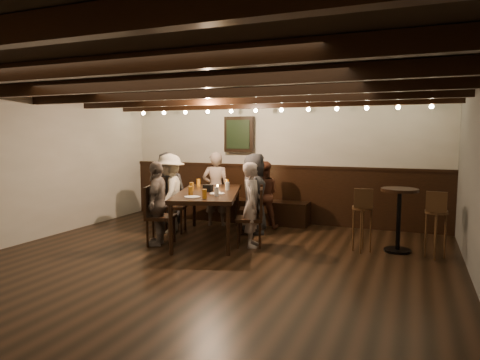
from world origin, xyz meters
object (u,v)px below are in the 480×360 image
at_px(dining_table, 208,195).
at_px(person_right_near, 254,194).
at_px(chair_right_far, 250,229).
at_px(bar_stool_right, 435,233).
at_px(bar_stool_left, 362,228).
at_px(person_bench_centre, 216,189).
at_px(chair_left_far, 160,227).
at_px(chair_right_near, 252,218).
at_px(person_left_near, 170,193).
at_px(person_bench_right, 263,195).
at_px(high_top_table, 399,210).
at_px(person_bench_left, 168,190).
at_px(chair_left_near, 172,216).
at_px(person_right_far, 252,205).
at_px(person_left_far, 157,203).

bearing_deg(dining_table, person_right_near, 30.96).
xyz_separation_m(chair_right_far, bar_stool_right, (2.65, 0.38, 0.08)).
bearing_deg(bar_stool_left, person_bench_centre, 153.56).
bearing_deg(chair_left_far, person_right_near, 121.48).
bearing_deg(person_right_near, person_bench_centre, 51.34).
bearing_deg(person_right_near, chair_left_far, 121.48).
relative_size(chair_left_far, chair_right_near, 1.05).
relative_size(chair_left_far, person_left_near, 0.66).
distance_m(person_left_near, bar_stool_left, 3.35).
xyz_separation_m(person_bench_right, high_top_table, (2.42, -0.80, -0.00)).
relative_size(dining_table, person_bench_left, 1.64).
height_order(dining_table, person_bench_centre, person_bench_centre).
xyz_separation_m(person_bench_left, person_left_near, (0.29, -0.38, -0.01)).
relative_size(chair_left_near, chair_right_near, 1.09).
xyz_separation_m(chair_right_far, person_bench_left, (-1.97, 0.75, 0.43)).
height_order(chair_right_near, bar_stool_right, bar_stool_right).
bearing_deg(person_right_far, bar_stool_left, -97.65).
height_order(chair_left_near, person_left_far, person_left_far).
relative_size(dining_table, chair_left_far, 2.48).
distance_m(chair_left_far, bar_stool_left, 3.12).
distance_m(person_left_far, bar_stool_right, 4.14).
bearing_deg(person_bench_centre, person_bench_left, 9.46).
bearing_deg(person_left_near, person_bench_left, -161.57).
relative_size(chair_left_far, person_bench_left, 0.66).
relative_size(bar_stool_left, bar_stool_right, 1.00).
bearing_deg(person_left_near, chair_left_near, 90.00).
bearing_deg(person_left_far, dining_table, 120.96).
bearing_deg(dining_table, bar_stool_right, -15.77).
height_order(person_bench_left, bar_stool_left, person_bench_left).
xyz_separation_m(chair_right_far, person_right_near, (-0.26, 0.86, 0.43)).
distance_m(person_bench_right, person_left_near, 1.71).
bearing_deg(chair_right_far, chair_right_near, 0.02).
bearing_deg(chair_right_near, chair_left_near, 90.00).
relative_size(dining_table, person_left_near, 1.65).
bearing_deg(bar_stool_right, high_top_table, 168.34).
bearing_deg(bar_stool_left, dining_table, 173.64).
bearing_deg(person_bench_right, bar_stool_right, 143.01).
bearing_deg(bar_stool_right, chair_right_near, 176.56).
bearing_deg(chair_left_far, person_left_far, -90.00).
relative_size(chair_left_near, person_bench_right, 0.77).
xyz_separation_m(chair_right_near, person_bench_centre, (-0.87, 0.34, 0.44)).
xyz_separation_m(person_bench_right, bar_stool_right, (2.92, -0.95, -0.27)).
relative_size(person_left_far, bar_stool_right, 1.38).
xyz_separation_m(chair_left_far, person_right_far, (1.39, 0.48, 0.37)).
xyz_separation_m(person_right_far, bar_stool_left, (1.62, 0.32, -0.30)).
relative_size(person_right_far, high_top_table, 1.38).
distance_m(person_bench_left, person_left_far, 1.36).
distance_m(person_right_near, bar_stool_left, 2.02).
distance_m(chair_right_near, person_right_far, 0.98).
relative_size(person_right_far, bar_stool_left, 1.36).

